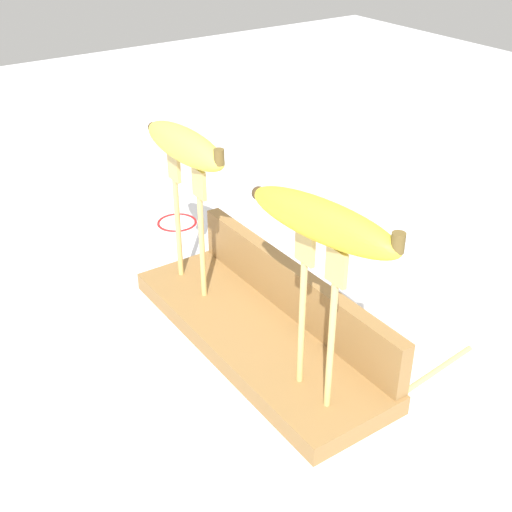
{
  "coord_description": "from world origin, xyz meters",
  "views": [
    {
      "loc": [
        0.54,
        -0.37,
        0.5
      ],
      "look_at": [
        0.0,
        0.0,
        0.12
      ],
      "focal_mm": 46.87,
      "sensor_mm": 36.0,
      "label": 1
    }
  ],
  "objects_px": {
    "banana_raised_left": "(184,145)",
    "fork_fallen_near": "(412,385)",
    "fork_stand_right": "(318,306)",
    "banana_raised_right": "(322,221)",
    "wire_coil": "(177,222)",
    "fork_stand_left": "(188,213)"
  },
  "relations": [
    {
      "from": "banana_raised_left",
      "to": "fork_fallen_near",
      "type": "distance_m",
      "value": 0.38
    },
    {
      "from": "fork_stand_left",
      "to": "banana_raised_right",
      "type": "distance_m",
      "value": 0.27
    },
    {
      "from": "fork_fallen_near",
      "to": "wire_coil",
      "type": "xyz_separation_m",
      "value": [
        -0.5,
        -0.03,
        -0.0
      ]
    },
    {
      "from": "fork_stand_right",
      "to": "banana_raised_left",
      "type": "height_order",
      "value": "banana_raised_left"
    },
    {
      "from": "banana_raised_right",
      "to": "fork_fallen_near",
      "type": "distance_m",
      "value": 0.25
    },
    {
      "from": "fork_stand_left",
      "to": "fork_stand_right",
      "type": "bearing_deg",
      "value": 0.0
    },
    {
      "from": "banana_raised_right",
      "to": "fork_stand_right",
      "type": "bearing_deg",
      "value": 9.95
    },
    {
      "from": "banana_raised_left",
      "to": "banana_raised_right",
      "type": "height_order",
      "value": "banana_raised_right"
    },
    {
      "from": "fork_fallen_near",
      "to": "banana_raised_left",
      "type": "bearing_deg",
      "value": -158.77
    },
    {
      "from": "fork_stand_left",
      "to": "banana_raised_left",
      "type": "xyz_separation_m",
      "value": [
        -0.0,
        -0.0,
        0.09
      ]
    },
    {
      "from": "fork_stand_left",
      "to": "fork_fallen_near",
      "type": "xyz_separation_m",
      "value": [
        0.29,
        0.11,
        -0.13
      ]
    },
    {
      "from": "banana_raised_left",
      "to": "fork_fallen_near",
      "type": "height_order",
      "value": "banana_raised_left"
    },
    {
      "from": "banana_raised_left",
      "to": "banana_raised_right",
      "type": "relative_size",
      "value": 0.93
    },
    {
      "from": "fork_stand_right",
      "to": "banana_raised_right",
      "type": "bearing_deg",
      "value": -170.05
    },
    {
      "from": "fork_stand_left",
      "to": "fork_stand_right",
      "type": "height_order",
      "value": "fork_stand_right"
    },
    {
      "from": "fork_stand_right",
      "to": "wire_coil",
      "type": "height_order",
      "value": "fork_stand_right"
    },
    {
      "from": "fork_stand_right",
      "to": "fork_fallen_near",
      "type": "xyz_separation_m",
      "value": [
        0.04,
        0.11,
        -0.13
      ]
    },
    {
      "from": "banana_raised_left",
      "to": "banana_raised_right",
      "type": "xyz_separation_m",
      "value": [
        0.26,
        -0.0,
        0.01
      ]
    },
    {
      "from": "fork_stand_right",
      "to": "banana_raised_left",
      "type": "distance_m",
      "value": 0.27
    },
    {
      "from": "fork_stand_right",
      "to": "banana_raised_right",
      "type": "distance_m",
      "value": 0.09
    },
    {
      "from": "banana_raised_right",
      "to": "wire_coil",
      "type": "bearing_deg",
      "value": 169.18
    },
    {
      "from": "banana_raised_right",
      "to": "wire_coil",
      "type": "height_order",
      "value": "banana_raised_right"
    }
  ]
}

